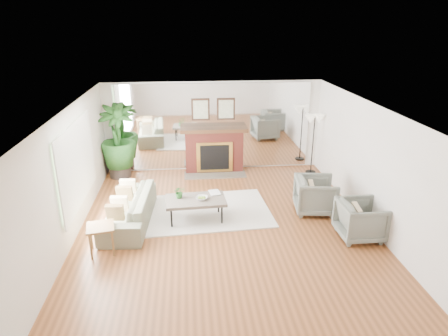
{
  "coord_description": "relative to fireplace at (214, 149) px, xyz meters",
  "views": [
    {
      "loc": [
        -0.72,
        -7.35,
        4.08
      ],
      "look_at": [
        0.03,
        0.6,
        1.08
      ],
      "focal_mm": 32.0,
      "sensor_mm": 36.0,
      "label": 1
    }
  ],
  "objects": [
    {
      "name": "fruit_bowl",
      "position": [
        -0.47,
        -2.96,
        -0.12
      ],
      "size": [
        0.3,
        0.3,
        0.06
      ],
      "primitive_type": "imported",
      "rotation": [
        0.0,
        0.0,
        -0.24
      ],
      "color": "olive",
      "rests_on": "coffee_table"
    },
    {
      "name": "book",
      "position": [
        -0.29,
        -2.68,
        -0.14
      ],
      "size": [
        0.27,
        0.34,
        0.02
      ],
      "primitive_type": "imported",
      "rotation": [
        0.0,
        0.0,
        0.17
      ],
      "color": "olive",
      "rests_on": "coffee_table"
    },
    {
      "name": "floor_lamp",
      "position": [
        2.7,
        -0.38,
        0.76
      ],
      "size": [
        0.54,
        0.3,
        1.67
      ],
      "color": "black",
      "rests_on": "ground"
    },
    {
      "name": "armchair_front",
      "position": [
        2.6,
        -3.94,
        -0.28
      ],
      "size": [
        0.85,
        0.82,
        0.77
      ],
      "primitive_type": "imported",
      "rotation": [
        0.0,
        0.0,
        1.58
      ],
      "color": "slate",
      "rests_on": "ground"
    },
    {
      "name": "side_table",
      "position": [
        -2.36,
        -4.02,
        -0.2
      ],
      "size": [
        0.56,
        0.56,
        0.55
      ],
      "rotation": [
        0.0,
        0.0,
        0.19
      ],
      "color": "olive",
      "rests_on": "ground"
    },
    {
      "name": "fireplace",
      "position": [
        0.0,
        0.0,
        0.0
      ],
      "size": [
        1.85,
        0.83,
        2.05
      ],
      "color": "maroon",
      "rests_on": "ground"
    },
    {
      "name": "ground",
      "position": [
        0.0,
        -3.26,
        -0.66
      ],
      "size": [
        7.0,
        7.0,
        0.0
      ],
      "primitive_type": "plane",
      "color": "brown",
      "rests_on": "ground"
    },
    {
      "name": "sofa",
      "position": [
        -2.01,
        -2.87,
        -0.34
      ],
      "size": [
        1.01,
        2.27,
        0.65
      ],
      "primitive_type": "imported",
      "rotation": [
        0.0,
        0.0,
        -1.63
      ],
      "color": "slate",
      "rests_on": "ground"
    },
    {
      "name": "armchair_back",
      "position": [
        2.07,
        -2.75,
        -0.26
      ],
      "size": [
        0.99,
        0.97,
        0.8
      ],
      "primitive_type": "imported",
      "rotation": [
        0.0,
        0.0,
        1.44
      ],
      "color": "slate",
      "rests_on": "ground"
    },
    {
      "name": "coffee_table",
      "position": [
        -0.6,
        -2.92,
        -0.2
      ],
      "size": [
        1.3,
        0.8,
        0.5
      ],
      "rotation": [
        0.0,
        0.0,
        0.06
      ],
      "color": "#63584E",
      "rests_on": "ground"
    },
    {
      "name": "wall_left",
      "position": [
        -2.99,
        -3.26,
        0.59
      ],
      "size": [
        0.02,
        7.0,
        2.5
      ],
      "primitive_type": "cube",
      "color": "white",
      "rests_on": "ground"
    },
    {
      "name": "window_panel",
      "position": [
        -2.96,
        -2.86,
        0.69
      ],
      "size": [
        0.04,
        2.4,
        1.5
      ],
      "primitive_type": "cube",
      "color": "#B2E09E",
      "rests_on": "wall_left"
    },
    {
      "name": "mirror_panel",
      "position": [
        0.0,
        0.21,
        0.59
      ],
      "size": [
        5.4,
        0.04,
        2.4
      ],
      "primitive_type": "cube",
      "color": "silver",
      "rests_on": "wall_back"
    },
    {
      "name": "tabletop_plant",
      "position": [
        -0.94,
        -2.83,
        -0.02
      ],
      "size": [
        0.27,
        0.25,
        0.27
      ],
      "primitive_type": "imported",
      "rotation": [
        0.0,
        0.0,
        0.17
      ],
      "color": "#306826",
      "rests_on": "coffee_table"
    },
    {
      "name": "wall_back",
      "position": [
        0.0,
        0.23,
        0.59
      ],
      "size": [
        6.0,
        0.02,
        2.5
      ],
      "primitive_type": "cube",
      "color": "white",
      "rests_on": "ground"
    },
    {
      "name": "area_rug",
      "position": [
        -0.33,
        -2.53,
        -0.64
      ],
      "size": [
        2.88,
        2.15,
        0.03
      ],
      "primitive_type": "cube",
      "rotation": [
        0.0,
        0.0,
        0.06
      ],
      "color": "white",
      "rests_on": "ground"
    },
    {
      "name": "potted_ficus",
      "position": [
        -2.6,
        -0.16,
        0.41
      ],
      "size": [
        1.09,
        1.09,
        2.0
      ],
      "color": "#29231E",
      "rests_on": "ground"
    },
    {
      "name": "wall_right",
      "position": [
        2.99,
        -3.26,
        0.59
      ],
      "size": [
        0.02,
        7.0,
        2.5
      ],
      "primitive_type": "cube",
      "color": "white",
      "rests_on": "ground"
    }
  ]
}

